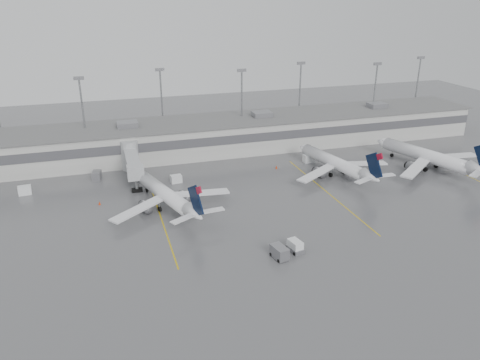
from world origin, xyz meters
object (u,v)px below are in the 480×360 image
object	(u,v)px
jet_far_right	(431,157)
baggage_tug	(295,247)
jet_mid_right	(337,163)
jet_mid_left	(167,195)

from	to	relation	value
jet_far_right	baggage_tug	size ratio (longest dim) A/B	9.13
jet_mid_right	jet_far_right	bearing A→B (deg)	-19.64
jet_mid_right	baggage_tug	xyz separation A→B (m)	(-22.59, -28.67, -2.07)
jet_mid_right	jet_far_right	size ratio (longest dim) A/B	0.92
jet_mid_right	jet_far_right	distance (m)	22.97
jet_mid_left	baggage_tug	bearing A→B (deg)	-70.15
jet_mid_right	jet_far_right	world-z (taller)	jet_far_right
jet_far_right	baggage_tug	xyz separation A→B (m)	(-45.35, -25.52, -2.37)
jet_mid_right	baggage_tug	size ratio (longest dim) A/B	8.43
jet_mid_left	jet_mid_right	size ratio (longest dim) A/B	0.97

